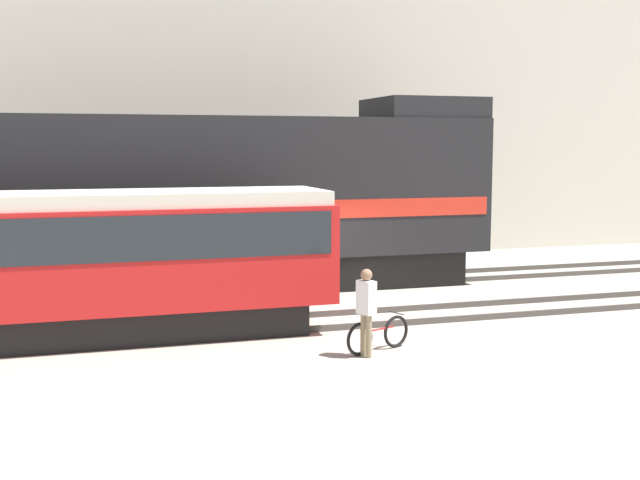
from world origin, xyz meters
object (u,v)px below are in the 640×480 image
at_px(freight_locomotive, 200,201).
at_px(person, 366,304).
at_px(bicycle, 378,335).
at_px(streetcar, 94,256).

bearing_deg(freight_locomotive, person, -75.95).
distance_m(freight_locomotive, bicycle, 8.16).
distance_m(streetcar, person, 5.78).
bearing_deg(person, bicycle, 39.31).
distance_m(streetcar, bicycle, 6.08).
relative_size(streetcar, person, 5.79).
height_order(streetcar, person, streetcar).
bearing_deg(freight_locomotive, bicycle, -72.81).
relative_size(freight_locomotive, streetcar, 1.67).
height_order(freight_locomotive, person, freight_locomotive).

